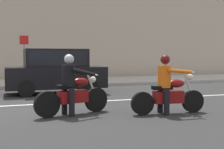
% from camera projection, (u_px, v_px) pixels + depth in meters
% --- Properties ---
extents(ground_plane, '(80.00, 80.00, 0.00)m').
position_uv_depth(ground_plane, '(31.00, 110.00, 8.67)').
color(ground_plane, '#2A2A2A').
extents(sidewalk_slab, '(40.00, 4.40, 0.14)m').
position_uv_depth(sidewalk_slab, '(19.00, 83.00, 16.20)').
color(sidewalk_slab, '#A8A399').
rests_on(sidewalk_slab, ground_plane).
extents(building_facade, '(40.00, 1.40, 9.45)m').
position_uv_depth(building_facade, '(15.00, 5.00, 19.12)').
color(building_facade, '#B7A893').
rests_on(building_facade, ground_plane).
extents(lane_marking_stripe, '(18.00, 0.14, 0.01)m').
position_uv_depth(lane_marking_stripe, '(36.00, 104.00, 9.60)').
color(lane_marking_stripe, silver).
rests_on(lane_marking_stripe, ground_plane).
extents(motorcycle_with_rider_orange_stripe, '(2.05, 0.70, 1.55)m').
position_uv_depth(motorcycle_with_rider_orange_stripe, '(168.00, 90.00, 8.04)').
color(motorcycle_with_rider_orange_stripe, black).
rests_on(motorcycle_with_rider_orange_stripe, ground_plane).
extents(motorcycle_with_rider_black_leather, '(2.04, 0.85, 1.57)m').
position_uv_depth(motorcycle_with_rider_black_leather, '(72.00, 90.00, 7.90)').
color(motorcycle_with_rider_black_leather, black).
rests_on(motorcycle_with_rider_black_leather, ground_plane).
extents(parked_hatchback_black, '(3.92, 1.76, 1.80)m').
position_uv_depth(parked_hatchback_black, '(56.00, 70.00, 12.39)').
color(parked_hatchback_black, black).
rests_on(parked_hatchback_black, ground_plane).
extents(street_sign_post, '(0.44, 0.08, 2.43)m').
position_uv_depth(street_sign_post, '(24.00, 54.00, 15.50)').
color(street_sign_post, gray).
rests_on(street_sign_post, sidewalk_slab).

